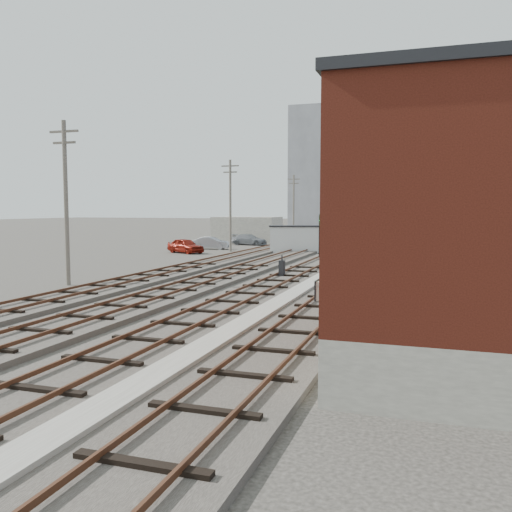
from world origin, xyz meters
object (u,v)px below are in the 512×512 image
at_px(signal_mast, 323,271).
at_px(car_silver, 211,243).
at_px(switch_stand, 282,269).
at_px(site_trailer, 301,239).
at_px(car_red, 185,246).
at_px(car_grey, 249,240).

height_order(signal_mast, car_silver, signal_mast).
relative_size(switch_stand, car_silver, 0.34).
distance_m(signal_mast, car_silver, 41.56).
height_order(site_trailer, car_red, site_trailer).
distance_m(car_red, car_silver, 5.49).
height_order(signal_mast, switch_stand, signal_mast).
relative_size(car_red, car_grey, 0.95).
xyz_separation_m(switch_stand, site_trailer, (-3.73, 20.14, 0.68)).
distance_m(car_red, car_grey, 12.97).
xyz_separation_m(signal_mast, car_red, (-19.57, 31.33, -1.72)).
relative_size(signal_mast, site_trailer, 0.61).
relative_size(signal_mast, car_grey, 0.94).
bearing_deg(signal_mast, car_grey, 111.72).
bearing_deg(car_red, switch_stand, -111.51).
bearing_deg(car_red, car_silver, 23.00).
distance_m(switch_stand, car_silver, 25.07).
relative_size(site_trailer, car_grey, 1.53).
height_order(signal_mast, site_trailer, signal_mast).
distance_m(site_trailer, car_red, 11.17).
bearing_deg(signal_mast, car_silver, 117.56).
bearing_deg(car_grey, car_silver, 174.66).
relative_size(signal_mast, car_red, 0.99).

